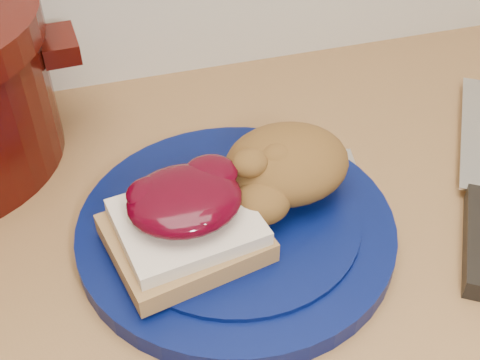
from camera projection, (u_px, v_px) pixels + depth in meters
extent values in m
cylinder|color=#040C3D|center=(236.00, 228.00, 0.57)|extent=(0.32, 0.32, 0.02)
cube|color=olive|center=(185.00, 238.00, 0.52)|extent=(0.15, 0.13, 0.02)
cube|color=beige|center=(187.00, 222.00, 0.51)|extent=(0.13, 0.12, 0.01)
ellipsoid|color=#34010C|center=(185.00, 200.00, 0.50)|extent=(0.11, 0.10, 0.03)
ellipsoid|color=brown|center=(287.00, 163.00, 0.57)|extent=(0.13, 0.12, 0.06)
cube|color=black|center=(479.00, 239.00, 0.55)|extent=(0.09, 0.12, 0.02)
cube|color=silver|center=(479.00, 130.00, 0.68)|extent=(0.15, 0.20, 0.00)
cube|color=silver|center=(362.00, 199.00, 0.61)|extent=(0.05, 0.16, 0.00)
cube|color=#340905|center=(59.00, 45.00, 0.63)|extent=(0.04, 0.06, 0.02)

